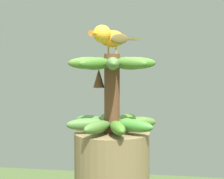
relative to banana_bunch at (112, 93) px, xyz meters
The scene contains 2 objects.
banana_bunch is the anchor object (origin of this frame).
perched_bird 0.18m from the banana_bunch, 159.94° to the right, with size 0.21×0.14×0.09m.
Camera 1 is at (1.25, 0.21, 1.58)m, focal length 64.83 mm.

